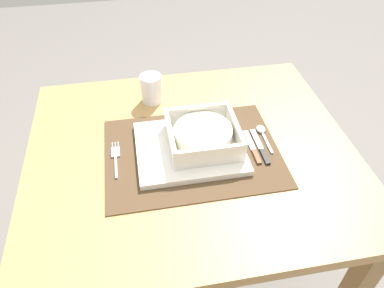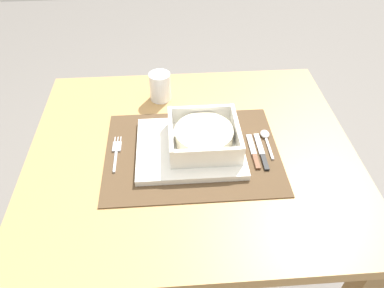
% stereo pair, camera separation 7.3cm
% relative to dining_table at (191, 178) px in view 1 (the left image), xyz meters
% --- Properties ---
extents(ground_plane, '(6.00, 6.00, 0.00)m').
position_rel_dining_table_xyz_m(ground_plane, '(0.00, 0.00, -0.61)').
color(ground_plane, slate).
extents(dining_table, '(0.85, 0.74, 0.73)m').
position_rel_dining_table_xyz_m(dining_table, '(0.00, 0.00, 0.00)').
color(dining_table, '#B2844C').
rests_on(dining_table, ground).
extents(placemat, '(0.45, 0.33, 0.00)m').
position_rel_dining_table_xyz_m(placemat, '(-0.00, -0.01, 0.11)').
color(placemat, '#4C3823').
rests_on(placemat, dining_table).
extents(serving_plate, '(0.27, 0.23, 0.02)m').
position_rel_dining_table_xyz_m(serving_plate, '(-0.01, -0.01, 0.12)').
color(serving_plate, white).
rests_on(serving_plate, placemat).
extents(porridge_bowl, '(0.18, 0.18, 0.06)m').
position_rel_dining_table_xyz_m(porridge_bowl, '(0.03, -0.00, 0.16)').
color(porridge_bowl, white).
rests_on(porridge_bowl, serving_plate).
extents(fork, '(0.02, 0.13, 0.00)m').
position_rel_dining_table_xyz_m(fork, '(-0.19, 0.00, 0.12)').
color(fork, silver).
rests_on(fork, placemat).
extents(spoon, '(0.02, 0.11, 0.01)m').
position_rel_dining_table_xyz_m(spoon, '(0.20, 0.02, 0.12)').
color(spoon, silver).
rests_on(spoon, placemat).
extents(butter_knife, '(0.01, 0.14, 0.01)m').
position_rel_dining_table_xyz_m(butter_knife, '(0.18, -0.04, 0.12)').
color(butter_knife, black).
rests_on(butter_knife, placemat).
extents(bread_knife, '(0.01, 0.13, 0.01)m').
position_rel_dining_table_xyz_m(bread_knife, '(0.16, -0.03, 0.12)').
color(bread_knife, '#59331E').
rests_on(bread_knife, placemat).
extents(drinking_glass, '(0.06, 0.06, 0.09)m').
position_rel_dining_table_xyz_m(drinking_glass, '(-0.08, 0.23, 0.15)').
color(drinking_glass, white).
rests_on(drinking_glass, dining_table).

